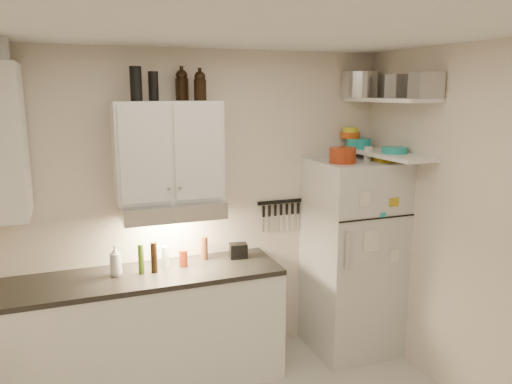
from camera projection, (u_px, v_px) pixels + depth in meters
name	position (u px, v px, depth m)	size (l,w,h in m)	color
ceiling	(273.00, 22.00, 2.51)	(3.20, 3.00, 0.02)	white
back_wall	(202.00, 210.00, 4.15)	(3.20, 0.02, 2.60)	beige
right_wall	(494.00, 239.00, 3.33)	(0.02, 3.00, 2.60)	beige
base_cabinet	(145.00, 333.00, 3.84)	(2.10, 0.60, 0.88)	white
countertop	(143.00, 277.00, 3.75)	(2.10, 0.62, 0.04)	black
upper_cabinet	(168.00, 151.00, 3.78)	(0.80, 0.33, 0.75)	white
range_hood	(172.00, 209.00, 3.81)	(0.76, 0.46, 0.12)	silver
fridge	(352.00, 257.00, 4.35)	(0.70, 0.68, 1.70)	silver
shelf_hi	(389.00, 100.00, 4.03)	(0.30, 0.95, 0.03)	white
shelf_lo	(386.00, 154.00, 4.12)	(0.30, 0.95, 0.03)	white
knife_strip	(280.00, 202.00, 4.37)	(0.42, 0.02, 0.03)	black
dutch_oven	(343.00, 155.00, 4.02)	(0.22, 0.22, 0.13)	maroon
book_stack	(385.00, 157.00, 4.14)	(0.18, 0.22, 0.07)	#B99817
spice_jar	(368.00, 154.00, 4.19)	(0.07, 0.07, 0.11)	silver
stock_pot	(360.00, 85.00, 4.31)	(0.31, 0.31, 0.22)	silver
tin_a	(401.00, 86.00, 4.00)	(0.19, 0.17, 0.19)	#AAAAAD
tin_b	(426.00, 85.00, 3.69)	(0.20, 0.20, 0.20)	#AAAAAD
bowl_teal	(359.00, 143.00, 4.40)	(0.22, 0.22, 0.09)	teal
bowl_orange	(350.00, 135.00, 4.43)	(0.17, 0.17, 0.05)	#CA4E13
bowl_yellow	(350.00, 130.00, 4.42)	(0.14, 0.14, 0.04)	yellow
plates	(394.00, 150.00, 4.04)	(0.21, 0.21, 0.05)	teal
growler_a	(182.00, 85.00, 3.80)	(0.10, 0.10, 0.24)	black
growler_b	(200.00, 86.00, 3.75)	(0.09, 0.09, 0.22)	black
thermos_a	(153.00, 86.00, 3.66)	(0.07, 0.07, 0.21)	black
thermos_b	(136.00, 84.00, 3.55)	(0.08, 0.08, 0.24)	black
soap_bottle	(115.00, 259.00, 3.69)	(0.10, 0.10, 0.27)	white
pepper_mill	(204.00, 248.00, 4.06)	(0.06, 0.06, 0.19)	brown
oil_bottle	(141.00, 259.00, 3.74)	(0.04, 0.04, 0.23)	#3E5D17
vinegar_bottle	(154.00, 257.00, 3.76)	(0.05, 0.05, 0.24)	black
clear_bottle	(166.00, 257.00, 3.89)	(0.06, 0.06, 0.17)	silver
red_jar	(183.00, 258.00, 3.90)	(0.07, 0.07, 0.13)	maroon
caddy	(238.00, 251.00, 4.11)	(0.14, 0.10, 0.12)	black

